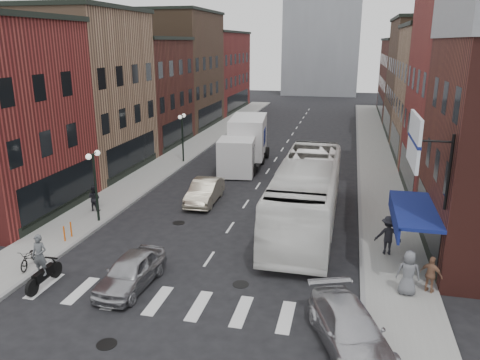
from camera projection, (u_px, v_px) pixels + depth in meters
name	position (u px, v px, depth m)	size (l,w,h in m)	color
ground	(203.00, 269.00, 21.10)	(160.00, 160.00, 0.00)	black
sidewalk_left	(187.00, 151.00, 43.47)	(3.00, 74.00, 0.15)	gray
sidewalk_right	(376.00, 161.00, 39.75)	(3.00, 74.00, 0.15)	gray
curb_left	(202.00, 153.00, 43.16)	(0.20, 74.00, 0.16)	gray
curb_right	(358.00, 161.00, 40.10)	(0.20, 74.00, 0.16)	gray
crosswalk_stripes	(179.00, 303.00, 18.29)	(12.00, 2.20, 0.01)	silver
bldg_left_mid_a	(69.00, 92.00, 35.70)	(10.30, 10.20, 12.30)	#86634A
bldg_left_mid_b	(129.00, 92.00, 45.32)	(10.30, 10.20, 10.30)	#4B1F1A
bldg_left_far_a	(170.00, 70.00, 55.16)	(10.30, 12.20, 13.30)	brown
bldg_left_far_b	(205.00, 71.00, 68.51)	(10.30, 16.20, 11.30)	maroon
bldg_right_mid_b	(462.00, 94.00, 38.61)	(10.30, 10.20, 11.30)	#86634A
bldg_right_far_a	(440.00, 78.00, 48.74)	(10.30, 12.20, 12.30)	brown
bldg_right_far_b	(421.00, 78.00, 62.09)	(10.30, 16.20, 10.30)	#4B1F1A
awning_blue	(410.00, 211.00, 20.73)	(1.80, 5.00, 0.78)	navy
billboard_sign	(416.00, 142.00, 17.94)	(1.52, 3.00, 3.70)	black
streetlamp_near	(95.00, 173.00, 25.62)	(0.32, 1.22, 4.11)	black
streetlamp_far	(182.00, 129.00, 38.69)	(0.32, 1.22, 4.11)	black
bike_rack	(68.00, 231.00, 23.82)	(0.08, 0.68, 0.80)	#D8590C
box_truck	(245.00, 143.00, 37.93)	(3.37, 9.18, 3.89)	silver
motorcycle_rider	(41.00, 263.00, 19.23)	(0.65, 2.30, 2.35)	black
transit_bus	(307.00, 193.00, 25.60)	(3.12, 13.33, 3.71)	white
sedan_left_near	(131.00, 271.00, 19.35)	(1.66, 4.13, 1.41)	#A6A6AB
sedan_left_far	(205.00, 191.00, 29.57)	(1.56, 4.48, 1.48)	beige
curb_car	(350.00, 330.00, 15.45)	(1.95, 4.79, 1.39)	silver
parked_bicycle	(30.00, 257.00, 20.88)	(0.58, 1.66, 0.87)	black
ped_left_solo	(94.00, 198.00, 27.75)	(0.75, 0.43, 1.53)	black
ped_right_a	(388.00, 235.00, 22.00)	(1.22, 0.61, 1.89)	black
ped_right_b	(431.00, 275.00, 18.64)	(0.90, 0.45, 1.53)	#95664B
ped_right_c	(408.00, 273.00, 18.44)	(0.91, 0.59, 1.85)	slate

